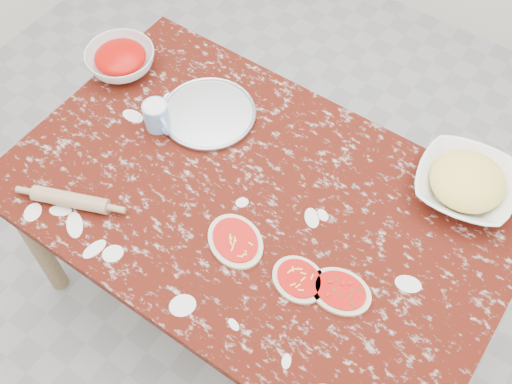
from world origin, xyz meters
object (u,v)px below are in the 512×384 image
(worktable, at_px, (256,214))
(sauce_bowl, at_px, (121,60))
(flour_mug, at_px, (157,116))
(rolling_pin, at_px, (70,200))
(pizza_tray, at_px, (209,114))
(cheese_bowl, at_px, (465,185))

(worktable, height_order, sauce_bowl, sauce_bowl)
(sauce_bowl, relative_size, flour_mug, 1.99)
(sauce_bowl, distance_m, flour_mug, 0.32)
(sauce_bowl, height_order, rolling_pin, sauce_bowl)
(sauce_bowl, height_order, flour_mug, flour_mug)
(worktable, bearing_deg, flour_mug, 172.50)
(flour_mug, bearing_deg, pizza_tray, 50.98)
(pizza_tray, height_order, flour_mug, flour_mug)
(rolling_pin, bearing_deg, worktable, 36.10)
(cheese_bowl, bearing_deg, worktable, -142.19)
(cheese_bowl, xyz_separation_m, flour_mug, (-0.98, -0.35, 0.01))
(worktable, bearing_deg, cheese_bowl, 37.81)
(worktable, xyz_separation_m, sauce_bowl, (-0.74, 0.20, 0.12))
(pizza_tray, bearing_deg, cheese_bowl, 13.69)
(worktable, xyz_separation_m, rolling_pin, (-0.47, -0.34, 0.11))
(sauce_bowl, relative_size, cheese_bowl, 0.80)
(pizza_tray, height_order, rolling_pin, rolling_pin)
(flour_mug, distance_m, rolling_pin, 0.41)
(sauce_bowl, distance_m, rolling_pin, 0.60)
(rolling_pin, bearing_deg, pizza_tray, 76.19)
(flour_mug, bearing_deg, cheese_bowl, 19.63)
(flour_mug, bearing_deg, rolling_pin, -93.06)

